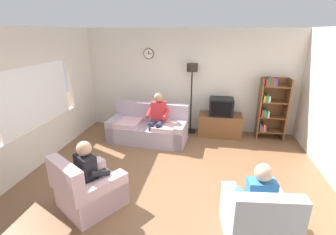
{
  "coord_description": "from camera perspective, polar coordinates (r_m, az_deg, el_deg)",
  "views": [
    {
      "loc": [
        0.58,
        -3.9,
        2.62
      ],
      "look_at": [
        -0.23,
        0.6,
        1.0
      ],
      "focal_mm": 26.17,
      "sensor_mm": 36.0,
      "label": 1
    }
  ],
  "objects": [
    {
      "name": "person_in_right_armchair",
      "position": [
        3.52,
        20.11,
        -16.81
      ],
      "size": [
        0.55,
        0.57,
        1.12
      ],
      "color": "#3372B2",
      "rests_on": "ground_plane"
    },
    {
      "name": "ground_plane",
      "position": [
        4.73,
        1.44,
        -14.11
      ],
      "size": [
        12.0,
        12.0,
        0.0
      ],
      "primitive_type": "plane",
      "color": "brown"
    },
    {
      "name": "tv",
      "position": [
        6.4,
        12.26,
        2.49
      ],
      "size": [
        0.6,
        0.49,
        0.44
      ],
      "color": "black",
      "rests_on": "tv_stand"
    },
    {
      "name": "tv_stand",
      "position": [
        6.58,
        11.94,
        -1.67
      ],
      "size": [
        1.1,
        0.56,
        0.57
      ],
      "color": "brown",
      "rests_on": "ground_plane"
    },
    {
      "name": "floor_lamp",
      "position": [
        6.38,
        5.58,
        8.86
      ],
      "size": [
        0.28,
        0.28,
        1.85
      ],
      "color": "black",
      "rests_on": "ground_plane"
    },
    {
      "name": "armchair_near_window",
      "position": [
        4.14,
        -17.91,
        -15.86
      ],
      "size": [
        1.15,
        1.17,
        0.9
      ],
      "color": "beige",
      "rests_on": "ground_plane"
    },
    {
      "name": "bookshelf",
      "position": [
        6.64,
        22.74,
        2.32
      ],
      "size": [
        0.68,
        0.36,
        1.58
      ],
      "color": "brown",
      "rests_on": "ground_plane"
    },
    {
      "name": "couch",
      "position": [
        6.15,
        -4.57,
        -2.57
      ],
      "size": [
        1.95,
        1.0,
        0.9
      ],
      "color": "#A899A8",
      "rests_on": "ground_plane"
    },
    {
      "name": "back_wall_assembly",
      "position": [
        6.7,
        5.04,
        8.54
      ],
      "size": [
        6.2,
        0.17,
        2.7
      ],
      "color": "silver",
      "rests_on": "ground_plane"
    },
    {
      "name": "armchair_near_bookshelf",
      "position": [
        3.64,
        19.9,
        -21.65
      ],
      "size": [
        0.9,
        0.97,
        0.9
      ],
      "color": "#9EADBC",
      "rests_on": "ground_plane"
    },
    {
      "name": "person_in_left_armchair",
      "position": [
        4.0,
        -17.27,
        -11.7
      ],
      "size": [
        0.61,
        0.64,
        1.12
      ],
      "color": "black",
      "rests_on": "ground_plane"
    },
    {
      "name": "person_on_couch",
      "position": [
        5.86,
        -2.46,
        0.35
      ],
      "size": [
        0.53,
        0.55,
        1.24
      ],
      "color": "red",
      "rests_on": "ground_plane"
    },
    {
      "name": "left_wall_assembly",
      "position": [
        5.38,
        -30.08,
        3.07
      ],
      "size": [
        0.12,
        5.8,
        2.7
      ],
      "color": "silver",
      "rests_on": "ground_plane"
    }
  ]
}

